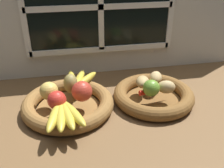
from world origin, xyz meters
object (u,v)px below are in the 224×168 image
object	(u,v)px
fruit_bowl_right	(153,95)
lime_near	(151,88)
banana_bunch_front	(64,114)
potato_oblong	(143,82)
apple_golden_left	(49,91)
potato_back	(156,78)
banana_bunch_back	(79,80)
potato_small	(166,87)
fruit_bowl_left	(68,104)
apple_red_front	(57,100)
pear_brown	(71,84)
chili_pepper	(157,89)
apple_red_right	(82,91)

from	to	relation	value
fruit_bowl_right	lime_near	distance (cm)	7.69
banana_bunch_front	potato_oblong	size ratio (longest dim) A/B	2.55
apple_golden_left	potato_back	bearing A→B (deg)	5.82
fruit_bowl_right	potato_back	size ratio (longest dim) A/B	4.37
banana_bunch_back	potato_small	distance (cm)	34.32
fruit_bowl_left	apple_red_front	xyz separation A→B (cm)	(-3.52, -6.11, 5.99)
banana_bunch_front	potato_small	distance (cm)	38.92
apple_golden_left	potato_small	xyz separation A→B (cm)	(42.63, -3.84, -0.81)
pear_brown	potato_oblong	bearing A→B (deg)	-1.41
banana_bunch_back	chili_pepper	size ratio (longest dim) A/B	1.13
apple_red_right	potato_small	world-z (taller)	apple_red_right
banana_bunch_front	apple_golden_left	bearing A→B (deg)	110.48
fruit_bowl_left	fruit_bowl_right	distance (cm)	33.00
banana_bunch_back	chili_pepper	bearing A→B (deg)	-23.68
chili_pepper	potato_oblong	bearing A→B (deg)	118.31
apple_golden_left	apple_red_front	world-z (taller)	apple_golden_left
potato_back	lime_near	xyz separation A→B (cm)	(-4.86, -8.77, 0.72)
banana_bunch_back	lime_near	world-z (taller)	lime_near
potato_small	potato_oblong	xyz separation A→B (cm)	(-7.21, 6.36, -0.43)
fruit_bowl_right	chili_pepper	xyz separation A→B (cm)	(0.49, -2.08, 3.81)
fruit_bowl_left	potato_oblong	bearing A→B (deg)	5.80
apple_red_right	potato_back	xyz separation A→B (cm)	(29.91, 7.31, -1.28)
apple_red_right	apple_red_front	bearing A→B (deg)	-158.35
apple_red_right	pear_brown	xyz separation A→B (cm)	(-3.61, 6.29, 0.06)
potato_small	apple_red_front	bearing A→B (deg)	-176.10
potato_small	lime_near	xyz separation A→B (cm)	(-6.13, -0.72, 0.61)
fruit_bowl_left	banana_bunch_back	world-z (taller)	banana_bunch_back
fruit_bowl_left	lime_near	distance (cm)	31.11
apple_golden_left	lime_near	xyz separation A→B (cm)	(36.50, -4.56, -0.20)
banana_bunch_front	banana_bunch_back	bearing A→B (deg)	74.07
banana_bunch_front	potato_small	bearing A→B (deg)	13.19
fruit_bowl_left	potato_small	distance (cm)	36.93
apple_red_front	potato_oblong	distance (cm)	33.96
apple_golden_left	chili_pepper	xyz separation A→B (cm)	(39.73, -2.53, -2.28)
potato_back	apple_red_right	bearing A→B (deg)	-166.27
apple_red_front	potato_back	distance (cm)	40.12
apple_golden_left	pear_brown	distance (cm)	8.48
apple_golden_left	fruit_bowl_left	bearing A→B (deg)	-4.11
potato_back	banana_bunch_back	bearing A→B (deg)	169.18
chili_pepper	apple_red_right	bearing A→B (deg)	169.00
pear_brown	apple_red_right	bearing A→B (deg)	-60.12
banana_bunch_back	potato_oblong	distance (cm)	25.33
apple_golden_left	lime_near	size ratio (longest dim) A/B	1.06
apple_red_right	potato_small	xyz separation A→B (cm)	(31.18, -0.75, -1.18)
pear_brown	potato_small	distance (cm)	35.52
apple_red_right	apple_red_front	distance (cm)	9.41
apple_golden_left	pear_brown	bearing A→B (deg)	22.19
potato_small	lime_near	world-z (taller)	lime_near
banana_bunch_front	banana_bunch_back	world-z (taller)	banana_bunch_front
banana_bunch_front	lime_near	size ratio (longest dim) A/B	2.98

